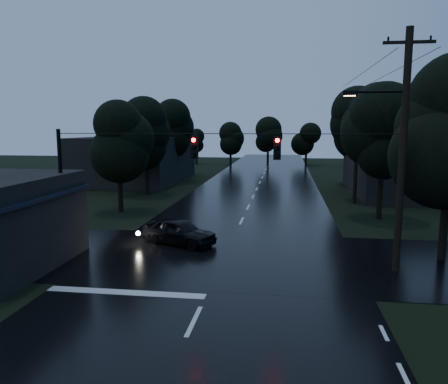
# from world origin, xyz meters

# --- Properties ---
(main_road) EXTENTS (12.00, 120.00, 0.02)m
(main_road) POSITION_xyz_m (0.00, 30.00, 0.00)
(main_road) COLOR black
(main_road) RESTS_ON ground
(cross_street) EXTENTS (60.00, 9.00, 0.02)m
(cross_street) POSITION_xyz_m (0.00, 12.00, 0.00)
(cross_street) COLOR black
(cross_street) RESTS_ON ground
(building_far_right) EXTENTS (10.00, 14.00, 4.40)m
(building_far_right) POSITION_xyz_m (14.00, 34.00, 2.20)
(building_far_right) COLOR black
(building_far_right) RESTS_ON ground
(building_far_left) EXTENTS (10.00, 16.00, 5.00)m
(building_far_left) POSITION_xyz_m (-14.00, 40.00, 2.50)
(building_far_left) COLOR black
(building_far_left) RESTS_ON ground
(utility_pole_main) EXTENTS (3.50, 0.30, 10.00)m
(utility_pole_main) POSITION_xyz_m (7.41, 11.00, 5.26)
(utility_pole_main) COLOR black
(utility_pole_main) RESTS_ON ground
(utility_pole_far) EXTENTS (2.00, 0.30, 7.50)m
(utility_pole_far) POSITION_xyz_m (8.30, 28.00, 3.88)
(utility_pole_far) COLOR black
(utility_pole_far) RESTS_ON ground
(anchor_pole_left) EXTENTS (0.18, 0.18, 6.00)m
(anchor_pole_left) POSITION_xyz_m (-7.50, 11.00, 3.00)
(anchor_pole_left) COLOR black
(anchor_pole_left) RESTS_ON ground
(span_signals) EXTENTS (15.00, 0.37, 1.12)m
(span_signals) POSITION_xyz_m (0.56, 10.99, 5.24)
(span_signals) COLOR black
(span_signals) RESTS_ON ground
(tree_left_a) EXTENTS (3.92, 3.92, 8.26)m
(tree_left_a) POSITION_xyz_m (-9.00, 22.00, 5.24)
(tree_left_a) COLOR black
(tree_left_a) RESTS_ON ground
(tree_left_b) EXTENTS (4.20, 4.20, 8.85)m
(tree_left_b) POSITION_xyz_m (-9.60, 30.00, 5.62)
(tree_left_b) COLOR black
(tree_left_b) RESTS_ON ground
(tree_left_c) EXTENTS (4.48, 4.48, 9.44)m
(tree_left_c) POSITION_xyz_m (-10.20, 40.00, 5.99)
(tree_left_c) COLOR black
(tree_left_c) RESTS_ON ground
(tree_right_a) EXTENTS (4.20, 4.20, 8.85)m
(tree_right_a) POSITION_xyz_m (9.00, 22.00, 5.62)
(tree_right_a) COLOR black
(tree_right_a) RESTS_ON ground
(tree_right_b) EXTENTS (4.48, 4.48, 9.44)m
(tree_right_b) POSITION_xyz_m (9.60, 30.00, 5.99)
(tree_right_b) COLOR black
(tree_right_b) RESTS_ON ground
(tree_right_c) EXTENTS (4.76, 4.76, 10.03)m
(tree_right_c) POSITION_xyz_m (10.20, 40.00, 6.37)
(tree_right_c) COLOR black
(tree_right_c) RESTS_ON ground
(car) EXTENTS (4.35, 2.99, 1.37)m
(car) POSITION_xyz_m (-2.67, 13.93, 0.69)
(car) COLOR black
(car) RESTS_ON ground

